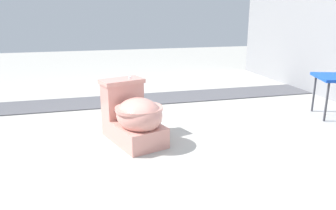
% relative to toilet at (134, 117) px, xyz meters
% --- Properties ---
extents(ground_plane, '(14.00, 14.00, 0.00)m').
position_rel_toilet_xyz_m(ground_plane, '(0.06, -0.19, -0.22)').
color(ground_plane, '#A8A59E').
extents(gravel_strip, '(0.56, 8.00, 0.01)m').
position_rel_toilet_xyz_m(gravel_strip, '(-1.32, 0.31, -0.21)').
color(gravel_strip, '#4C4C51').
rests_on(gravel_strip, ground).
extents(toilet, '(0.71, 0.55, 0.52)m').
position_rel_toilet_xyz_m(toilet, '(0.00, 0.00, 0.00)').
color(toilet, tan).
rests_on(toilet, ground).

